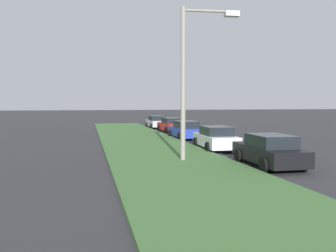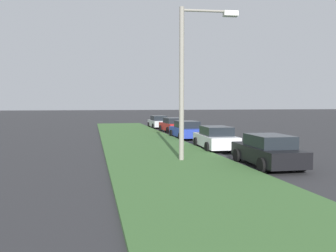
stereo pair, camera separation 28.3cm
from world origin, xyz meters
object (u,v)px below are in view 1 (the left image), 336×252
parked_car_red (171,125)px  streetlight (190,73)px  parked_car_black (269,151)px  parked_car_blue (186,130)px  parked_car_silver (157,122)px  parked_car_white (216,138)px

parked_car_red → streetlight: streetlight is taller
parked_car_black → parked_car_red: same height
parked_car_blue → streetlight: 11.62m
parked_car_black → streetlight: size_ratio=0.58×
parked_car_black → parked_car_blue: size_ratio=1.01×
parked_car_black → parked_car_silver: (24.99, 0.15, 0.00)m
parked_car_blue → streetlight: bearing=163.0°
parked_car_blue → parked_car_silver: (12.46, -0.12, 0.00)m
parked_car_black → streetlight: (1.91, 3.21, 3.67)m
streetlight → parked_car_white: bearing=-36.5°
parked_car_black → parked_car_blue: same height
parked_car_blue → streetlight: size_ratio=0.58×
parked_car_red → parked_car_silver: size_ratio=1.01×
parked_car_black → streetlight: streetlight is taller
parked_car_black → parked_car_red: bearing=2.2°
parked_car_silver → parked_car_white: bearing=178.5°
parked_car_blue → parked_car_silver: same height
parked_car_black → parked_car_white: bearing=5.3°
streetlight → parked_car_silver: bearing=-7.6°
streetlight → parked_car_red: bearing=-11.1°
parked_car_white → parked_car_blue: size_ratio=1.01×
parked_car_black → parked_car_blue: 12.53m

